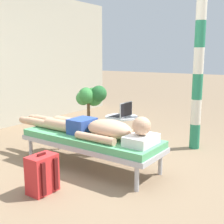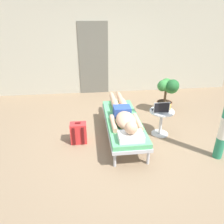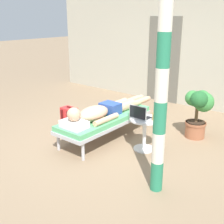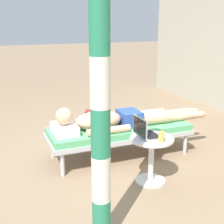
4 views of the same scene
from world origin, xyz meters
name	(u,v)px [view 4 (image 4 of 4)]	position (x,y,z in m)	size (l,w,h in m)	color
ground_plane	(107,158)	(0.00, 0.00, 0.00)	(40.00, 40.00, 0.00)	#8C7256
lounge_chair	(120,131)	(0.00, 0.18, 0.35)	(0.65, 1.88, 0.42)	#B7B7BC
person_reclining	(116,120)	(0.00, 0.13, 0.52)	(0.53, 2.17, 0.32)	white
side_table	(151,152)	(0.78, 0.23, 0.36)	(0.48, 0.48, 0.52)	silver
laptop	(145,132)	(0.72, 0.18, 0.58)	(0.31, 0.24, 0.23)	#A5A8AD
drink_glass	(161,137)	(0.93, 0.26, 0.58)	(0.06, 0.06, 0.12)	gold
backpack	(95,124)	(-0.85, 0.13, 0.20)	(0.30, 0.26, 0.42)	red
porch_post	(100,83)	(1.51, -0.63, 1.33)	(0.15, 0.15, 2.65)	#267F59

